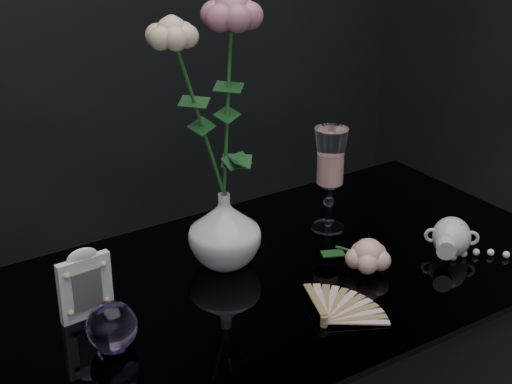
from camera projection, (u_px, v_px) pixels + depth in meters
vase at (225, 229)px, 1.37m from camera, size 0.15×0.15×0.13m
wine_glass at (330, 180)px, 1.48m from camera, size 0.08×0.08×0.21m
picture_frame at (85, 283)px, 1.22m from camera, size 0.09×0.08×0.12m
paperweight at (112, 326)px, 1.15m from camera, size 0.08×0.08×0.08m
paper_fan at (324, 320)px, 1.21m from camera, size 0.22×0.18×0.02m
loose_rose at (368, 255)px, 1.36m from camera, size 0.16×0.20×0.06m
pearl_jar at (452, 235)px, 1.42m from camera, size 0.35×0.35×0.07m
roses at (214, 90)px, 1.27m from camera, size 0.20×0.11×0.39m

